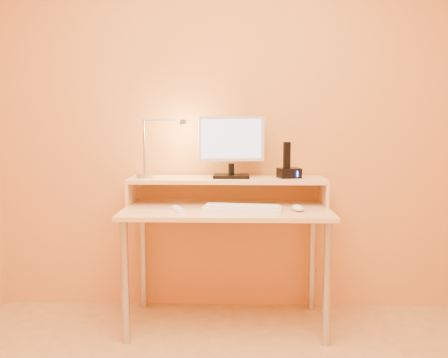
{
  "coord_description": "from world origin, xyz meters",
  "views": [
    {
      "loc": [
        0.06,
        -1.51,
        1.22
      ],
      "look_at": [
        -0.01,
        1.13,
        0.9
      ],
      "focal_mm": 37.33,
      "sensor_mm": 36.0,
      "label": 1
    }
  ],
  "objects_px": {
    "lamp_base": "(145,176)",
    "keyboard": "(242,209)",
    "mouse": "(298,208)",
    "remote_control": "(178,210)",
    "phone_dock": "(289,173)",
    "monitor_panel": "(231,139)"
  },
  "relations": [
    {
      "from": "lamp_base",
      "to": "keyboard",
      "type": "relative_size",
      "value": 0.23
    },
    {
      "from": "keyboard",
      "to": "remote_control",
      "type": "height_order",
      "value": "keyboard"
    },
    {
      "from": "lamp_base",
      "to": "monitor_panel",
      "type": "bearing_deg",
      "value": 4.31
    },
    {
      "from": "lamp_base",
      "to": "keyboard",
      "type": "distance_m",
      "value": 0.65
    },
    {
      "from": "remote_control",
      "to": "mouse",
      "type": "bearing_deg",
      "value": -18.86
    },
    {
      "from": "mouse",
      "to": "remote_control",
      "type": "distance_m",
      "value": 0.68
    },
    {
      "from": "mouse",
      "to": "remote_control",
      "type": "height_order",
      "value": "mouse"
    },
    {
      "from": "remote_control",
      "to": "monitor_panel",
      "type": "bearing_deg",
      "value": 22.49
    },
    {
      "from": "lamp_base",
      "to": "mouse",
      "type": "distance_m",
      "value": 0.95
    },
    {
      "from": "keyboard",
      "to": "mouse",
      "type": "bearing_deg",
      "value": 7.44
    },
    {
      "from": "mouse",
      "to": "keyboard",
      "type": "bearing_deg",
      "value": 164.0
    },
    {
      "from": "keyboard",
      "to": "monitor_panel",
      "type": "bearing_deg",
      "value": 112.26
    },
    {
      "from": "keyboard",
      "to": "lamp_base",
      "type": "bearing_deg",
      "value": 168.35
    },
    {
      "from": "monitor_panel",
      "to": "mouse",
      "type": "distance_m",
      "value": 0.59
    },
    {
      "from": "lamp_base",
      "to": "mouse",
      "type": "relative_size",
      "value": 0.95
    },
    {
      "from": "phone_dock",
      "to": "keyboard",
      "type": "xyz_separation_m",
      "value": [
        -0.29,
        -0.24,
        -0.18
      ]
    },
    {
      "from": "lamp_base",
      "to": "remote_control",
      "type": "height_order",
      "value": "lamp_base"
    },
    {
      "from": "monitor_panel",
      "to": "keyboard",
      "type": "xyz_separation_m",
      "value": [
        0.06,
        -0.25,
        -0.39
      ]
    },
    {
      "from": "mouse",
      "to": "phone_dock",
      "type": "bearing_deg",
      "value": 80.14
    },
    {
      "from": "remote_control",
      "to": "keyboard",
      "type": "bearing_deg",
      "value": -15.79
    },
    {
      "from": "monitor_panel",
      "to": "remote_control",
      "type": "xyz_separation_m",
      "value": [
        -0.3,
        -0.29,
        -0.39
      ]
    },
    {
      "from": "phone_dock",
      "to": "mouse",
      "type": "xyz_separation_m",
      "value": [
        0.02,
        -0.24,
        -0.17
      ]
    }
  ]
}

